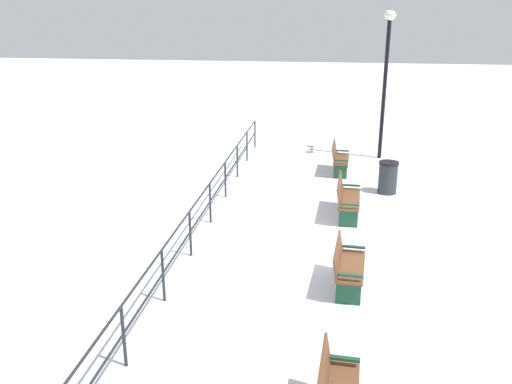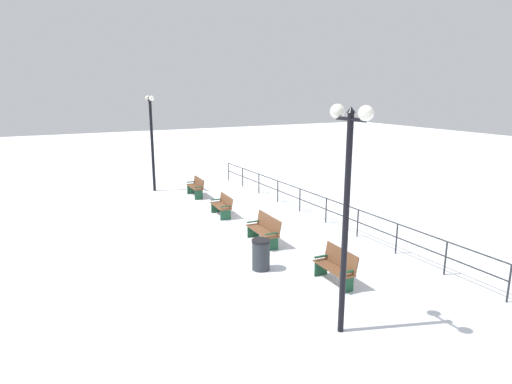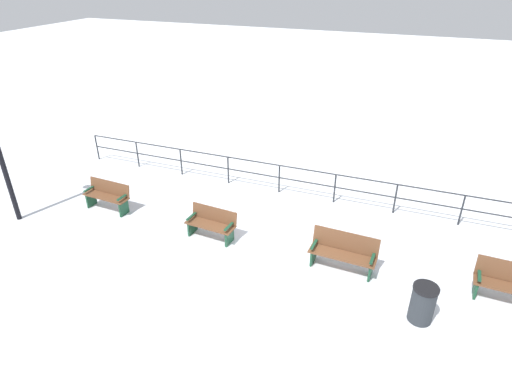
# 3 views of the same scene
# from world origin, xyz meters

# --- Properties ---
(ground_plane) EXTENTS (80.00, 80.00, 0.00)m
(ground_plane) POSITION_xyz_m (0.00, 0.00, 0.00)
(ground_plane) COLOR white
(ground_plane) RESTS_ON ground
(bench_nearest) EXTENTS (0.56, 1.50, 0.89)m
(bench_nearest) POSITION_xyz_m (-0.21, -5.42, 0.48)
(bench_nearest) COLOR brown
(bench_nearest) RESTS_ON ground
(bench_second) EXTENTS (0.63, 1.41, 0.84)m
(bench_second) POSITION_xyz_m (-0.01, -1.80, 0.43)
(bench_second) COLOR brown
(bench_second) RESTS_ON ground
(bench_third) EXTENTS (0.62, 1.66, 0.93)m
(bench_third) POSITION_xyz_m (0.03, 1.81, 0.48)
(bench_third) COLOR brown
(bench_third) RESTS_ON ground
(bench_fourth) EXTENTS (0.56, 1.39, 0.93)m
(bench_fourth) POSITION_xyz_m (-0.15, 5.43, 0.47)
(bench_fourth) COLOR brown
(bench_fourth) RESTS_ON ground
(lamppost_near) EXTENTS (0.25, 0.94, 4.71)m
(lamppost_near) POSITION_xyz_m (1.23, -7.56, 3.02)
(lamppost_near) COLOR black
(lamppost_near) RESTS_ON ground
(lamppost_middle) EXTENTS (0.29, 1.13, 4.75)m
(lamppost_middle) POSITION_xyz_m (1.23, 7.40, 3.32)
(lamppost_middle) COLOR black
(lamppost_middle) RESTS_ON ground
(waterfront_railing) EXTENTS (0.05, 16.49, 0.99)m
(waterfront_railing) POSITION_xyz_m (-3.15, 0.00, 0.67)
(waterfront_railing) COLOR #26282D
(waterfront_railing) RESTS_ON ground
(trash_bin) EXTENTS (0.53, 0.53, 0.89)m
(trash_bin) POSITION_xyz_m (1.18, 3.71, 0.45)
(trash_bin) COLOR #2D3338
(trash_bin) RESTS_ON ground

